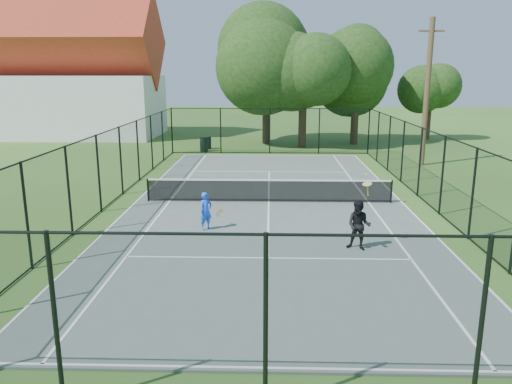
{
  "coord_description": "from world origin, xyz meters",
  "views": [
    {
      "loc": [
        0.06,
        -19.92,
        5.27
      ],
      "look_at": [
        -0.44,
        -3.0,
        1.2
      ],
      "focal_mm": 35.0,
      "sensor_mm": 36.0,
      "label": 1
    }
  ],
  "objects_px": {
    "tennis_net": "(269,190)",
    "player_blue": "(206,211)",
    "trash_bin_left": "(204,144)",
    "trash_bin_right": "(207,143)",
    "player_black": "(359,225)",
    "utility_pole": "(427,92)"
  },
  "relations": [
    {
      "from": "utility_pole",
      "to": "player_black",
      "type": "distance_m",
      "value": 16.17
    },
    {
      "from": "player_blue",
      "to": "utility_pole",
      "type": "bearing_deg",
      "value": 49.31
    },
    {
      "from": "trash_bin_left",
      "to": "player_black",
      "type": "distance_m",
      "value": 20.59
    },
    {
      "from": "trash_bin_right",
      "to": "utility_pole",
      "type": "bearing_deg",
      "value": -23.82
    },
    {
      "from": "utility_pole",
      "to": "player_blue",
      "type": "bearing_deg",
      "value": -130.69
    },
    {
      "from": "tennis_net",
      "to": "player_blue",
      "type": "distance_m",
      "value": 4.32
    },
    {
      "from": "tennis_net",
      "to": "trash_bin_left",
      "type": "distance_m",
      "value": 14.42
    },
    {
      "from": "trash_bin_left",
      "to": "trash_bin_right",
      "type": "bearing_deg",
      "value": 85.03
    },
    {
      "from": "trash_bin_left",
      "to": "player_blue",
      "type": "relative_size",
      "value": 0.78
    },
    {
      "from": "trash_bin_right",
      "to": "player_blue",
      "type": "xyz_separation_m",
      "value": [
        2.28,
        -18.62,
        0.25
      ]
    },
    {
      "from": "trash_bin_left",
      "to": "utility_pole",
      "type": "xyz_separation_m",
      "value": [
        13.35,
        -4.71,
        3.66
      ]
    },
    {
      "from": "player_blue",
      "to": "player_black",
      "type": "relative_size",
      "value": 0.59
    },
    {
      "from": "player_black",
      "to": "utility_pole",
      "type": "bearing_deg",
      "value": 67.13
    },
    {
      "from": "tennis_net",
      "to": "trash_bin_right",
      "type": "distance_m",
      "value": 15.48
    },
    {
      "from": "trash_bin_left",
      "to": "trash_bin_right",
      "type": "height_order",
      "value": "trash_bin_left"
    },
    {
      "from": "trash_bin_right",
      "to": "tennis_net",
      "type": "bearing_deg",
      "value": -73.55
    },
    {
      "from": "player_blue",
      "to": "trash_bin_left",
      "type": "bearing_deg",
      "value": 97.74
    },
    {
      "from": "tennis_net",
      "to": "player_blue",
      "type": "bearing_deg",
      "value": -119.22
    },
    {
      "from": "trash_bin_right",
      "to": "trash_bin_left",
      "type": "bearing_deg",
      "value": -94.97
    },
    {
      "from": "tennis_net",
      "to": "player_blue",
      "type": "xyz_separation_m",
      "value": [
        -2.11,
        -3.77,
        0.13
      ]
    },
    {
      "from": "player_blue",
      "to": "player_black",
      "type": "height_order",
      "value": "player_black"
    },
    {
      "from": "trash_bin_right",
      "to": "utility_pole",
      "type": "height_order",
      "value": "utility_pole"
    }
  ]
}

